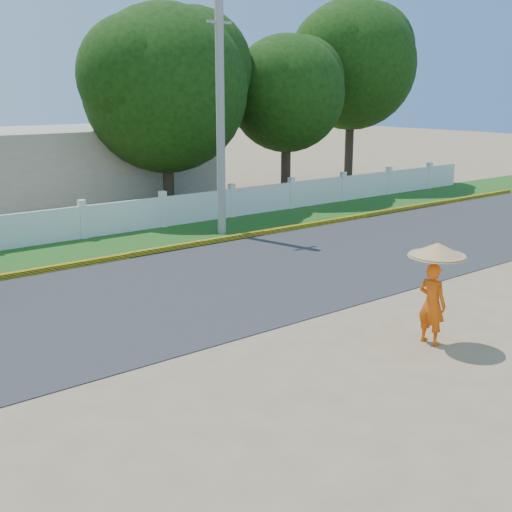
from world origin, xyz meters
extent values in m
plane|color=#9E8460|center=(0.00, 0.00, 0.00)|extent=(120.00, 120.00, 0.00)
cube|color=#38383A|center=(0.00, 4.50, 0.01)|extent=(60.00, 7.00, 0.02)
cube|color=#2D601E|center=(0.00, 9.75, 0.01)|extent=(60.00, 3.50, 0.03)
cube|color=yellow|center=(0.00, 8.05, 0.08)|extent=(40.00, 0.18, 0.16)
cube|color=silver|center=(0.00, 11.20, 0.55)|extent=(40.00, 0.10, 1.10)
cube|color=#B7AD99|center=(3.00, 18.00, 1.60)|extent=(10.00, 6.00, 3.20)
cylinder|color=gray|center=(4.03, 9.06, 3.81)|extent=(0.28, 0.28, 7.61)
imported|color=#E8540C|center=(1.61, -1.39, 0.80)|extent=(0.41, 0.60, 1.59)
cylinder|color=gray|center=(1.66, -1.39, 1.41)|extent=(0.02, 0.02, 1.03)
cone|color=tan|center=(1.66, -1.39, 1.85)|extent=(1.09, 1.09, 0.26)
cylinder|color=#473828|center=(10.87, 13.73, 1.59)|extent=(0.44, 0.44, 3.18)
sphere|color=#1D4610|center=(10.87, 13.73, 4.59)|extent=(5.13, 5.13, 5.13)
cylinder|color=#473828|center=(4.99, 14.19, 1.50)|extent=(0.44, 0.44, 2.99)
sphere|color=#1D4610|center=(4.99, 14.19, 4.79)|extent=(6.52, 6.52, 6.52)
cylinder|color=#473828|center=(16.38, 15.13, 2.10)|extent=(0.44, 0.44, 4.20)
sphere|color=#1D4610|center=(16.38, 15.13, 5.98)|extent=(6.46, 6.46, 6.46)
camera|label=1|loc=(-8.16, -8.46, 4.73)|focal=45.00mm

